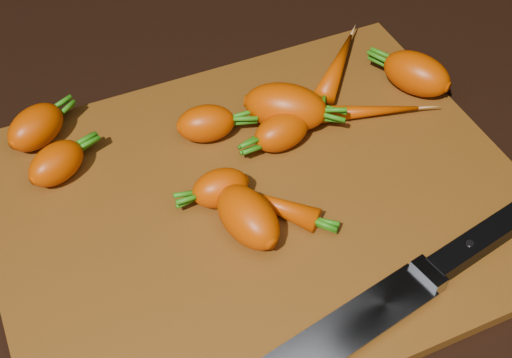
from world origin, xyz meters
name	(u,v)px	position (x,y,z in m)	size (l,w,h in m)	color
ground	(260,210)	(0.00, 0.00, -0.01)	(2.00, 2.00, 0.01)	black
cutting_board	(260,203)	(0.00, 0.00, 0.01)	(0.50, 0.40, 0.01)	brown
carrot_0	(36,127)	(-0.17, 0.16, 0.03)	(0.06, 0.04, 0.04)	#C63F00
carrot_1	(220,188)	(-0.04, 0.01, 0.03)	(0.05, 0.04, 0.04)	#C63F00
carrot_2	(286,107)	(0.07, 0.08, 0.04)	(0.09, 0.05, 0.05)	#C63F00
carrot_3	(248,217)	(-0.03, -0.03, 0.03)	(0.08, 0.04, 0.04)	#C63F00
carrot_4	(282,132)	(0.05, 0.06, 0.03)	(0.06, 0.04, 0.04)	#C63F00
carrot_5	(206,123)	(-0.02, 0.10, 0.03)	(0.06, 0.04, 0.04)	#C63F00
carrot_6	(417,74)	(0.22, 0.08, 0.03)	(0.08, 0.05, 0.05)	#C63F00
carrot_7	(338,65)	(0.16, 0.13, 0.02)	(0.12, 0.02, 0.02)	#C63F00
carrot_8	(363,112)	(0.14, 0.06, 0.02)	(0.12, 0.02, 0.02)	#C63F00
carrot_9	(272,204)	(0.00, -0.02, 0.02)	(0.09, 0.02, 0.02)	#C63F00
carrot_10	(56,163)	(-0.17, 0.11, 0.03)	(0.06, 0.04, 0.04)	#C63F00
knife	(347,330)	(0.00, -0.16, 0.02)	(0.34, 0.10, 0.02)	gray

